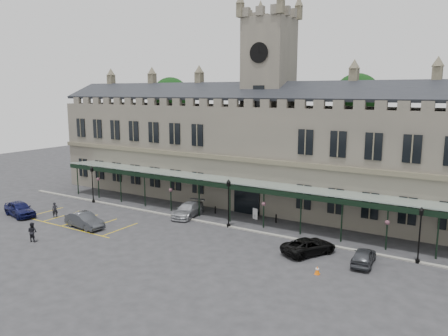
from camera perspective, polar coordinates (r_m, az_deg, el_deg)
The scene contains 22 objects.
ground at distance 41.33m, azimuth -4.45°, elevation -9.46°, with size 140.00×140.00×0.00m, color #2B2B2E.
station_building at distance 53.12m, azimuth 5.65°, elevation 2.07°, with size 60.00×10.36×17.30m.
clock_tower at distance 52.70m, azimuth 5.82°, elevation 9.25°, with size 5.60×5.60×24.80m.
canopy at distance 46.59m, azimuth 0.95°, elevation -4.09°, with size 50.00×4.10×4.30m.
kerb at distance 45.62m, azimuth -0.33°, elevation -7.46°, with size 60.00×0.40×0.12m, color gray.
parking_markings at distance 49.61m, azimuth -18.76°, elevation -6.64°, with size 16.00×6.00×0.01m, color gold, non-canonical shape.
tree_behind_left at distance 72.22m, azimuth -6.98°, elevation 9.18°, with size 6.00×6.00×16.00m.
tree_behind_mid at distance 58.35m, azimuth 16.95°, elevation 8.65°, with size 6.00×6.00×16.00m.
lamp_post_left at distance 56.72m, azimuth -16.82°, elevation -1.63°, with size 0.44×0.44×4.62m.
lamp_post_mid at distance 44.36m, azimuth 0.60°, elevation -4.04°, with size 0.48×0.48×5.03m.
lamp_post_right at distance 38.58m, azimuth 24.23°, elevation -7.39°, with size 0.45×0.45×4.72m.
traffic_cone at distance 34.80m, azimuth 12.08°, elevation -12.93°, with size 0.41×0.41×0.65m.
sign_board at distance 47.84m, azimuth 4.09°, elevation -6.00°, with size 0.68×0.26×1.20m.
bollard_left at distance 49.93m, azimuth -1.14°, elevation -5.49°, with size 0.15×0.15×0.83m, color black.
bollard_right at distance 46.78m, azimuth 6.81°, elevation -6.57°, with size 0.16×0.16×0.92m, color black.
car_left_a at distance 53.85m, azimuth -25.13°, elevation -4.84°, with size 1.97×4.91×1.67m, color #0D103B.
car_left_b at distance 46.95m, azimuth -17.77°, elevation -6.53°, with size 1.65×4.73×1.56m, color #35383D.
car_taxi at distance 48.86m, azimuth -4.73°, elevation -5.46°, with size 2.11×5.19×1.51m, color #9EA0A5.
car_van at distance 38.59m, azimuth 11.03°, elevation -9.98°, with size 2.27×4.92×1.37m, color black.
car_right_a at distance 37.43m, azimuth 17.77°, elevation -10.93°, with size 1.61×3.99×1.36m, color #35383D.
person_a at distance 51.75m, azimuth -21.21°, elevation -5.13°, with size 0.62×0.41×1.69m, color black.
person_b at distance 44.45m, azimuth -23.75°, elevation -7.65°, with size 0.89×0.70×1.84m, color black.
Camera 1 is at (23.19, -31.33, 13.74)m, focal length 35.00 mm.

